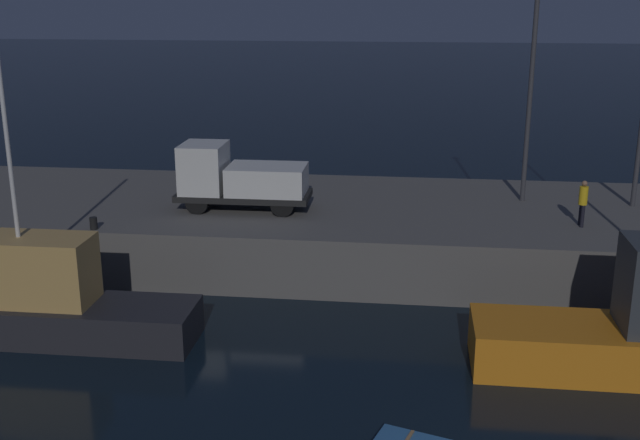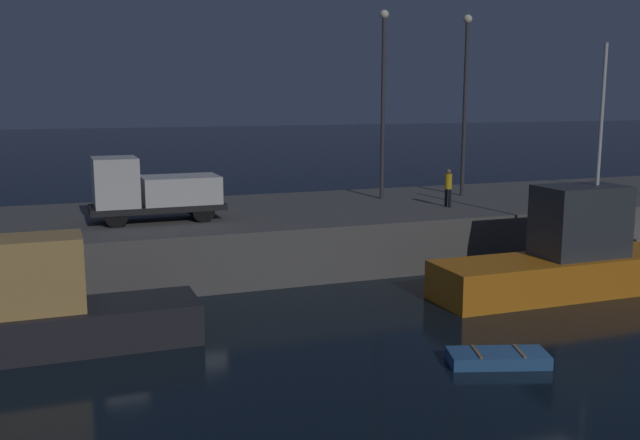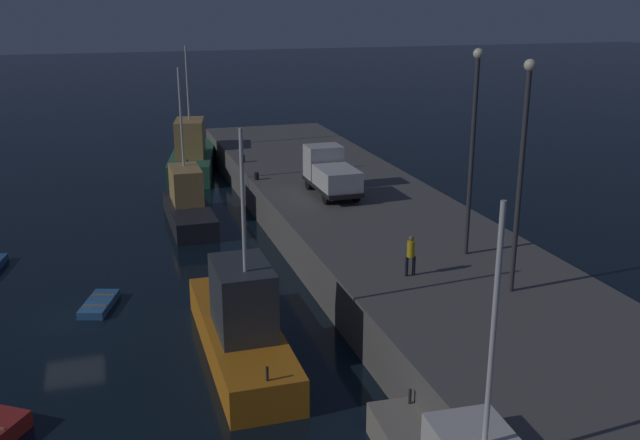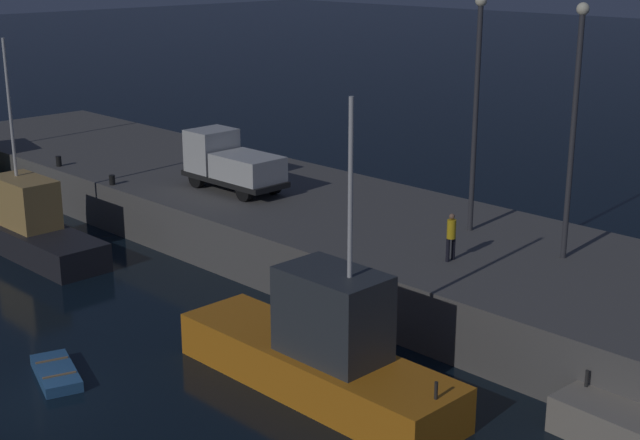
{
  "view_description": "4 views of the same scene",
  "coord_description": "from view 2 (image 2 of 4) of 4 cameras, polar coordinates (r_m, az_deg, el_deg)",
  "views": [
    {
      "loc": [
        -1.69,
        -14.99,
        10.7
      ],
      "look_at": [
        -5.39,
        15.31,
        1.69
      ],
      "focal_mm": 43.61,
      "sensor_mm": 36.0,
      "label": 1
    },
    {
      "loc": [
        -12.11,
        -14.57,
        7.26
      ],
      "look_at": [
        -1.32,
        14.62,
        1.87
      ],
      "focal_mm": 40.11,
      "sensor_mm": 36.0,
      "label": 2
    },
    {
      "loc": [
        30.16,
        2.08,
        13.37
      ],
      "look_at": [
        -5.16,
        12.89,
        1.84
      ],
      "focal_mm": 40.3,
      "sensor_mm": 36.0,
      "label": 3
    },
    {
      "loc": [
        23.24,
        -11.07,
        12.92
      ],
      "look_at": [
        -3.86,
        15.66,
        1.57
      ],
      "focal_mm": 51.1,
      "sensor_mm": 36.0,
      "label": 4
    }
  ],
  "objects": [
    {
      "name": "fishing_boat_orange",
      "position": [
        28.06,
        19.11,
        -2.9
      ],
      "size": [
        10.0,
        2.67,
        9.16
      ],
      "color": "orange",
      "rests_on": "ground"
    },
    {
      "name": "fishing_boat_blue",
      "position": [
        22.12,
        -20.98,
        -6.72
      ],
      "size": [
        8.05,
        2.43,
        9.35
      ],
      "color": "#232328",
      "rests_on": "ground"
    },
    {
      "name": "lamp_post_west",
      "position": [
        35.24,
        5.06,
        10.15
      ],
      "size": [
        0.44,
        0.44,
        9.07
      ],
      "color": "#38383D",
      "rests_on": "pier_quay"
    },
    {
      "name": "lamp_post_east",
      "position": [
        37.03,
        11.51,
        9.9
      ],
      "size": [
        0.44,
        0.44,
        8.98
      ],
      "color": "#38383D",
      "rests_on": "pier_quay"
    },
    {
      "name": "dockworker",
      "position": [
        33.19,
        10.2,
        2.73
      ],
      "size": [
        0.32,
        0.46,
        1.74
      ],
      "color": "black",
      "rests_on": "pier_quay"
    },
    {
      "name": "dinghy_red_small",
      "position": [
        20.56,
        14.0,
        -10.63
      ],
      "size": [
        2.91,
        1.9,
        0.39
      ],
      "color": "#2D6099",
      "rests_on": "ground"
    },
    {
      "name": "bollard_central",
      "position": [
        26.21,
        -22.51,
        -1.42
      ],
      "size": [
        0.28,
        0.28,
        0.46
      ],
      "primitive_type": "cylinder",
      "color": "black",
      "rests_on": "pier_quay"
    },
    {
      "name": "utility_truck",
      "position": [
        29.6,
        -13.35,
        2.31
      ],
      "size": [
        5.34,
        2.12,
        2.64
      ],
      "color": "black",
      "rests_on": "pier_quay"
    },
    {
      "name": "pier_quay",
      "position": [
        33.36,
        1.37,
        -0.77
      ],
      "size": [
        65.29,
        10.22,
        2.25
      ],
      "color": "#5B5956",
      "rests_on": "ground"
    },
    {
      "name": "ground_plane",
      "position": [
        20.28,
        18.52,
        -11.67
      ],
      "size": [
        320.0,
        320.0,
        0.0
      ],
      "primitive_type": "plane",
      "color": "black"
    }
  ]
}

